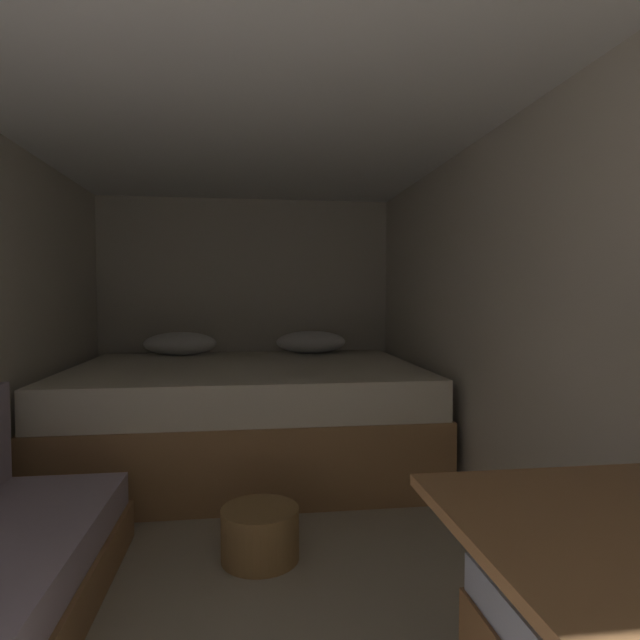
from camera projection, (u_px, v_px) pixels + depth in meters
The scene contains 6 objects.
ground_plane at pixel (246, 585), 2.10m from camera, with size 6.83×6.83×0.00m, color #A39984.
wall_back at pixel (247, 316), 4.47m from camera, with size 2.52×0.05×1.96m, color beige.
wall_right at pixel (539, 336), 2.22m from camera, with size 0.05×4.83×1.96m, color beige.
ceiling_slab at pixel (242, 77), 2.01m from camera, with size 2.52×4.83×0.05m, color white.
bed at pixel (247, 413), 3.59m from camera, with size 2.30×1.71×0.87m.
wicker_basket at pixel (260, 534), 2.30m from camera, with size 0.34×0.34×0.23m.
Camera 1 is at (0.02, -0.22, 1.15)m, focal length 29.54 mm.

